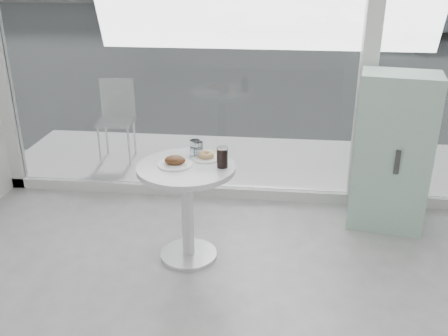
# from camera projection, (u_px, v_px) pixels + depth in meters

# --- Properties ---
(room_shell) EXTENTS (6.00, 6.00, 6.00)m
(room_shell) POSITION_uv_depth(u_px,v_px,m) (192.00, 120.00, 0.86)
(room_shell) COLOR white
(room_shell) RESTS_ON ground
(storefront) EXTENTS (5.00, 0.14, 3.00)m
(storefront) POSITION_uv_depth(u_px,v_px,m) (274.00, 15.00, 4.19)
(storefront) COLOR silver
(storefront) RESTS_ON ground
(main_table) EXTENTS (0.72, 0.72, 0.77)m
(main_table) POSITION_uv_depth(u_px,v_px,m) (187.00, 193.00, 3.70)
(main_table) COLOR silver
(main_table) RESTS_ON ground
(patio_deck) EXTENTS (5.60, 1.60, 0.05)m
(patio_deck) POSITION_uv_depth(u_px,v_px,m) (263.00, 164.00, 5.59)
(patio_deck) COLOR white
(patio_deck) RESTS_ON ground
(street) EXTENTS (40.00, 24.00, 0.00)m
(street) POSITION_uv_depth(u_px,v_px,m) (278.00, 26.00, 16.76)
(street) COLOR #3B3B3B
(street) RESTS_ON ground
(mint_cabinet) EXTENTS (0.67, 0.51, 1.33)m
(mint_cabinet) POSITION_uv_depth(u_px,v_px,m) (392.00, 152.00, 4.14)
(mint_cabinet) COLOR #8BB19D
(mint_cabinet) RESTS_ON ground
(patio_chair) EXTENTS (0.41, 0.41, 0.88)m
(patio_chair) POSITION_uv_depth(u_px,v_px,m) (117.00, 115.00, 5.53)
(patio_chair) COLOR silver
(patio_chair) RESTS_ON patio_deck
(car_white) EXTENTS (4.00, 1.89, 1.32)m
(car_white) POSITION_uv_depth(u_px,v_px,m) (270.00, 9.00, 15.50)
(car_white) COLOR silver
(car_white) RESTS_ON street
(car_silver) EXTENTS (5.11, 3.13, 1.59)m
(car_silver) POSITION_uv_depth(u_px,v_px,m) (428.00, 8.00, 14.25)
(car_silver) COLOR #A7AAAF
(car_silver) RESTS_ON street
(plate_fritter) EXTENTS (0.25, 0.25, 0.07)m
(plate_fritter) POSITION_uv_depth(u_px,v_px,m) (176.00, 162.00, 3.61)
(plate_fritter) COLOR white
(plate_fritter) RESTS_ON main_table
(plate_donut) EXTENTS (0.21, 0.21, 0.05)m
(plate_donut) POSITION_uv_depth(u_px,v_px,m) (206.00, 156.00, 3.73)
(plate_donut) COLOR white
(plate_donut) RESTS_ON main_table
(water_tumbler_a) EXTENTS (0.08, 0.08, 0.13)m
(water_tumbler_a) POSITION_uv_depth(u_px,v_px,m) (195.00, 149.00, 3.77)
(water_tumbler_a) COLOR white
(water_tumbler_a) RESTS_ON main_table
(water_tumbler_b) EXTENTS (0.07, 0.07, 0.12)m
(water_tumbler_b) POSITION_uv_depth(u_px,v_px,m) (198.00, 150.00, 3.76)
(water_tumbler_b) COLOR white
(water_tumbler_b) RESTS_ON main_table
(cola_glass) EXTENTS (0.08, 0.08, 0.15)m
(cola_glass) POSITION_uv_depth(u_px,v_px,m) (222.00, 158.00, 3.56)
(cola_glass) COLOR white
(cola_glass) RESTS_ON main_table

